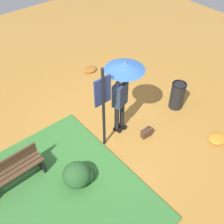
# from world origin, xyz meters

# --- Properties ---
(ground_plane) EXTENTS (18.00, 18.00, 0.00)m
(ground_plane) POSITION_xyz_m (0.00, 0.00, 0.00)
(ground_plane) COLOR #B27A33
(grass_verge) EXTENTS (4.80, 4.00, 0.05)m
(grass_verge) POSITION_xyz_m (-2.85, -0.77, 0.03)
(grass_verge) COLOR #387533
(grass_verge) RESTS_ON ground_plane
(person_with_umbrella) EXTENTS (0.96, 0.96, 2.04)m
(person_with_umbrella) POSITION_xyz_m (0.34, -0.02, 1.55)
(person_with_umbrella) COLOR black
(person_with_umbrella) RESTS_ON ground_plane
(info_sign_post) EXTENTS (0.44, 0.07, 2.30)m
(info_sign_post) POSITION_xyz_m (-0.37, -0.17, 1.44)
(info_sign_post) COLOR black
(info_sign_post) RESTS_ON ground_plane
(handbag) EXTENTS (0.31, 0.17, 0.37)m
(handbag) POSITION_xyz_m (0.62, -0.70, 0.13)
(handbag) COLOR #4C3323
(handbag) RESTS_ON ground_plane
(park_bench) EXTENTS (1.40, 0.40, 0.75)m
(park_bench) POSITION_xyz_m (-2.64, 0.19, 0.40)
(park_bench) COLOR black
(park_bench) RESTS_ON ground_plane
(trash_bin) EXTENTS (0.42, 0.42, 0.83)m
(trash_bin) POSITION_xyz_m (2.11, -0.43, 0.42)
(trash_bin) COLOR black
(trash_bin) RESTS_ON ground_plane
(shrub_cluster) EXTENTS (0.69, 0.63, 0.57)m
(shrub_cluster) POSITION_xyz_m (-1.53, -0.71, 0.26)
(shrub_cluster) COLOR #285628
(shrub_cluster) RESTS_ON ground_plane
(leaf_pile_near_person) EXTENTS (0.52, 0.42, 0.11)m
(leaf_pile_near_person) POSITION_xyz_m (1.94, -1.99, 0.06)
(leaf_pile_near_person) COLOR #C68428
(leaf_pile_near_person) RESTS_ON ground_plane
(leaf_pile_by_bench) EXTENTS (0.47, 0.38, 0.10)m
(leaf_pile_by_bench) POSITION_xyz_m (1.31, 2.67, 0.05)
(leaf_pile_by_bench) COLOR #A86023
(leaf_pile_by_bench) RESTS_ON ground_plane
(leaf_pile_far_path) EXTENTS (0.63, 0.50, 0.14)m
(leaf_pile_far_path) POSITION_xyz_m (2.02, 1.63, 0.07)
(leaf_pile_far_path) COLOR #B74C1E
(leaf_pile_far_path) RESTS_ON ground_plane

